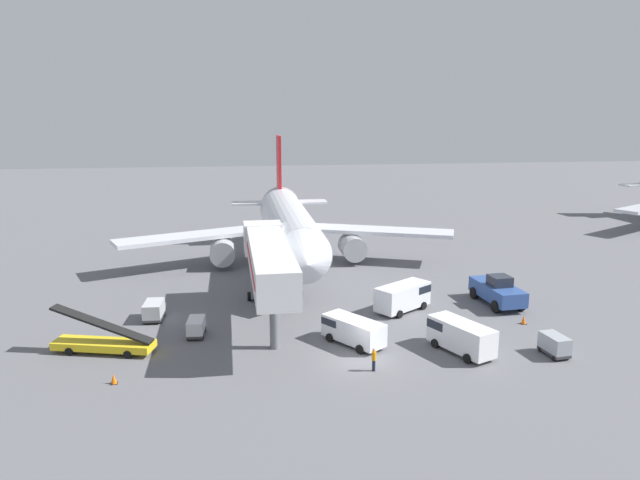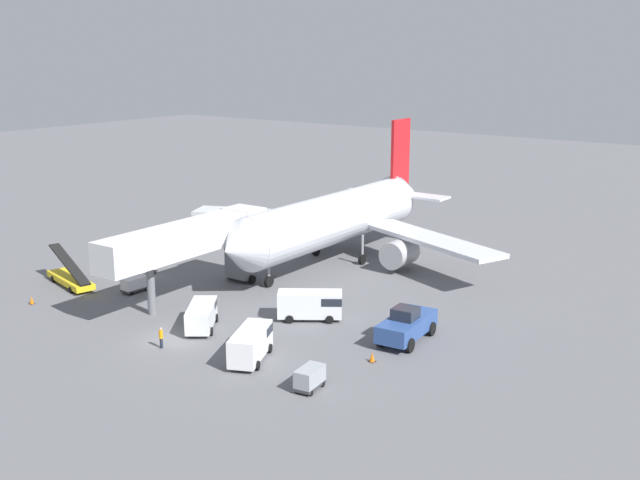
# 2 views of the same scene
# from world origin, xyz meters

# --- Properties ---
(ground_plane) EXTENTS (300.00, 300.00, 0.00)m
(ground_plane) POSITION_xyz_m (0.00, 0.00, 0.00)
(ground_plane) COLOR slate
(airplane_at_gate) EXTENTS (38.56, 34.29, 14.09)m
(airplane_at_gate) POSITION_xyz_m (-2.68, 26.33, 4.61)
(airplane_at_gate) COLOR silver
(airplane_at_gate) RESTS_ON ground
(jet_bridge) EXTENTS (3.53, 18.71, 7.20)m
(jet_bridge) POSITION_xyz_m (-5.93, 8.67, 5.39)
(jet_bridge) COLOR silver
(jet_bridge) RESTS_ON ground
(pushback_tug) EXTENTS (3.22, 6.47, 2.79)m
(pushback_tug) POSITION_xyz_m (14.88, 10.45, 1.29)
(pushback_tug) COLOR #2D4C8E
(pushback_tug) RESTS_ON ground
(belt_loader_truck) EXTENTS (7.62, 3.70, 3.42)m
(belt_loader_truck) POSITION_xyz_m (-18.28, 4.16, 0.78)
(belt_loader_truck) COLOR yellow
(belt_loader_truck) RESTS_ON ground
(service_van_far_left) EXTENTS (5.59, 4.77, 2.37)m
(service_van_far_left) POSITION_xyz_m (6.02, 10.12, 1.35)
(service_van_far_left) COLOR white
(service_van_far_left) RESTS_ON ground
(service_van_rear_right) EXTENTS (3.93, 5.61, 2.29)m
(service_van_rear_right) POSITION_xyz_m (7.52, 0.62, 1.30)
(service_van_rear_right) COLOR white
(service_van_rear_right) RESTS_ON ground
(service_van_mid_center) EXTENTS (4.51, 5.22, 2.00)m
(service_van_mid_center) POSITION_xyz_m (0.03, 3.20, 1.15)
(service_van_mid_center) COLOR white
(service_van_mid_center) RESTS_ON ground
(baggage_cart_mid_right) EXTENTS (1.51, 2.43, 1.54)m
(baggage_cart_mid_right) POSITION_xyz_m (14.06, -1.03, 0.85)
(baggage_cart_mid_right) COLOR #38383D
(baggage_cart_mid_right) RESTS_ON ground
(baggage_cart_near_center) EXTENTS (1.61, 2.78, 1.55)m
(baggage_cart_near_center) POSITION_xyz_m (-15.54, 10.69, 0.86)
(baggage_cart_near_center) COLOR #38383D
(baggage_cart_near_center) RESTS_ON ground
(baggage_cart_near_right) EXTENTS (1.39, 2.47, 1.41)m
(baggage_cart_near_right) POSITION_xyz_m (-11.77, 6.42, 0.78)
(baggage_cart_near_right) COLOR #38383D
(baggage_cart_near_right) RESTS_ON ground
(ground_crew_worker_foreground) EXTENTS (0.42, 0.42, 1.64)m
(ground_crew_worker_foreground) POSITION_xyz_m (0.57, -1.74, 0.87)
(ground_crew_worker_foreground) COLOR #1E2333
(ground_crew_worker_foreground) RESTS_ON ground
(safety_cone_alpha) EXTENTS (0.45, 0.45, 0.68)m
(safety_cone_alpha) POSITION_xyz_m (-16.56, -1.27, 0.34)
(safety_cone_alpha) COLOR black
(safety_cone_alpha) RESTS_ON ground
(safety_cone_bravo) EXTENTS (0.47, 0.47, 0.72)m
(safety_cone_bravo) POSITION_xyz_m (14.94, 5.38, 0.35)
(safety_cone_bravo) COLOR black
(safety_cone_bravo) RESTS_ON ground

